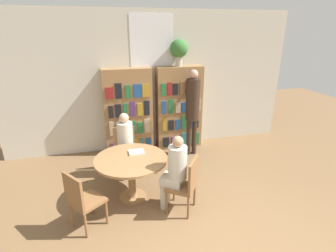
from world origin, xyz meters
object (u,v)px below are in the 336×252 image
at_px(bookshelf_left, 128,112).
at_px(reading_table, 131,165).
at_px(seated_reader_left, 126,142).
at_px(chair_left_side, 125,148).
at_px(chair_near_camera, 82,199).
at_px(chair_far_side, 186,183).
at_px(bookshelf_right, 179,108).
at_px(flower_vase, 179,49).
at_px(librarian_standing, 193,104).
at_px(seated_reader_right, 175,169).

relative_size(bookshelf_left, reading_table, 1.63).
bearing_deg(seated_reader_left, reading_table, 90.00).
bearing_deg(chair_left_side, seated_reader_left, 90.00).
bearing_deg(chair_near_camera, seated_reader_left, 113.85).
bearing_deg(seated_reader_left, chair_far_side, 120.15).
xyz_separation_m(bookshelf_right, flower_vase, (-0.02, 0.00, 1.28)).
xyz_separation_m(chair_near_camera, librarian_standing, (2.20, 1.83, 0.65)).
bearing_deg(chair_near_camera, chair_far_side, 54.00).
distance_m(bookshelf_left, librarian_standing, 1.39).
relative_size(bookshelf_left, seated_reader_left, 1.52).
bearing_deg(bookshelf_left, librarian_standing, -21.34).
relative_size(bookshelf_right, flower_vase, 3.33).
bearing_deg(bookshelf_right, seated_reader_right, -108.27).
distance_m(bookshelf_right, seated_reader_left, 1.72).
distance_m(bookshelf_right, librarian_standing, 0.56).
bearing_deg(chair_far_side, bookshelf_left, 49.06).
relative_size(flower_vase, librarian_standing, 0.30).
bearing_deg(chair_far_side, librarian_standing, 13.83).
distance_m(bookshelf_right, chair_near_camera, 3.14).
height_order(seated_reader_left, librarian_standing, librarian_standing).
distance_m(seated_reader_left, seated_reader_right, 1.30).
xyz_separation_m(chair_near_camera, chair_far_side, (1.47, 0.01, 0.00)).
bearing_deg(seated_reader_right, flower_vase, 17.80).
distance_m(bookshelf_left, chair_left_side, 1.01).
xyz_separation_m(reading_table, chair_left_side, (-0.01, 0.91, -0.11)).
relative_size(seated_reader_left, seated_reader_right, 1.01).
height_order(bookshelf_left, chair_near_camera, bookshelf_left).
relative_size(chair_left_side, seated_reader_right, 0.72).
relative_size(chair_far_side, librarian_standing, 0.47).
bearing_deg(seated_reader_left, chair_left_side, -90.00).
relative_size(chair_near_camera, chair_left_side, 1.00).
bearing_deg(librarian_standing, chair_near_camera, -140.18).
xyz_separation_m(bookshelf_left, seated_reader_left, (-0.19, -1.06, -0.23)).
height_order(bookshelf_right, flower_vase, flower_vase).
height_order(chair_near_camera, seated_reader_left, seated_reader_left).
bearing_deg(flower_vase, bookshelf_right, -14.57).
bearing_deg(reading_table, librarian_standing, 41.42).
height_order(bookshelf_left, bookshelf_right, same).
bearing_deg(bookshelf_right, bookshelf_left, -179.99).
relative_size(reading_table, chair_far_side, 1.30).
height_order(flower_vase, seated_reader_right, flower_vase).
distance_m(bookshelf_left, chair_far_side, 2.43).
bearing_deg(seated_reader_right, chair_near_camera, 130.55).
xyz_separation_m(bookshelf_left, seated_reader_right, (0.41, -2.22, -0.24)).
xyz_separation_m(flower_vase, chair_near_camera, (-2.04, -2.34, -1.72)).
relative_size(reading_table, chair_near_camera, 1.30).
bearing_deg(bookshelf_left, chair_far_side, -76.56).
height_order(reading_table, seated_reader_right, seated_reader_right).
relative_size(bookshelf_right, chair_near_camera, 2.12).
xyz_separation_m(chair_left_side, chair_far_side, (0.74, -1.43, 0.00)).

